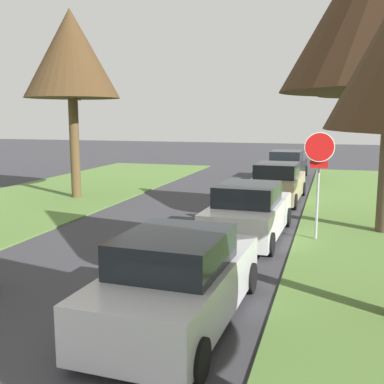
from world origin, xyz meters
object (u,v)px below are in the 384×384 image
at_px(stop_sign_far, 319,163).
at_px(parked_sedan_silver, 178,281).
at_px(parked_sedan_tan, 277,184).
at_px(street_tree_left_mid_b, 71,55).
at_px(parked_sedan_black, 287,166).
at_px(parked_sedan_white, 249,213).

xyz_separation_m(stop_sign_far, parked_sedan_silver, (-2.03, -6.06, -1.47)).
bearing_deg(parked_sedan_tan, parked_sedan_silver, -91.30).
distance_m(street_tree_left_mid_b, parked_sedan_black, 13.01).
xyz_separation_m(stop_sign_far, parked_sedan_white, (-1.86, -0.20, -1.47)).
xyz_separation_m(street_tree_left_mid_b, parked_sedan_silver, (7.98, -10.25, -5.19)).
height_order(stop_sign_far, parked_sedan_black, stop_sign_far).
relative_size(stop_sign_far, parked_sedan_black, 0.67).
bearing_deg(street_tree_left_mid_b, stop_sign_far, -22.67).
height_order(parked_sedan_white, parked_sedan_black, same).
bearing_deg(stop_sign_far, parked_sedan_tan, 106.52).
height_order(street_tree_left_mid_b, parked_sedan_black, street_tree_left_mid_b).
bearing_deg(parked_sedan_silver, parked_sedan_tan, 88.70).
bearing_deg(parked_sedan_black, stop_sign_far, -81.07).
relative_size(parked_sedan_white, parked_sedan_tan, 1.00).
bearing_deg(parked_sedan_black, parked_sedan_white, -89.18).
bearing_deg(stop_sign_far, street_tree_left_mid_b, 157.33).
relative_size(stop_sign_far, parked_sedan_white, 0.67).
distance_m(parked_sedan_white, parked_sedan_black, 13.27).
relative_size(stop_sign_far, parked_sedan_silver, 0.67).
bearing_deg(stop_sign_far, parked_sedan_black, 98.93).
bearing_deg(parked_sedan_tan, stop_sign_far, -73.48).
xyz_separation_m(parked_sedan_white, parked_sedan_tan, (0.10, 6.14, 0.00)).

